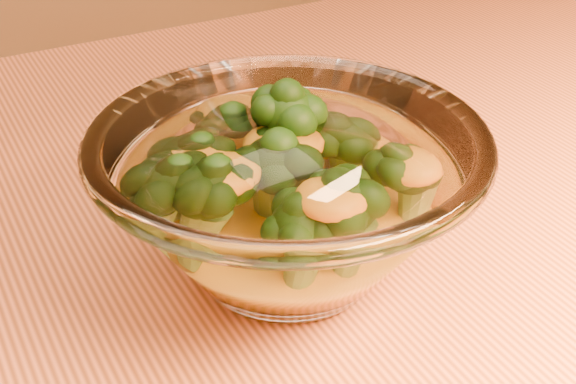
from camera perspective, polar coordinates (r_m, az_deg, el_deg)
The scene contains 4 objects.
table at distance 0.61m, azimuth 5.71°, elevation -9.34°, with size 1.20×0.80×0.75m.
glass_bowl at distance 0.46m, azimuth 0.00°, elevation -0.52°, with size 0.23×0.23×0.10m.
cheese_sauce at distance 0.47m, azimuth 0.00°, elevation -2.69°, with size 0.12×0.12×0.03m, color orange.
broccoli_heap at distance 0.45m, azimuth -1.37°, elevation 1.18°, with size 0.16×0.15×0.08m.
Camera 1 is at (-0.27, -0.37, 1.05)m, focal length 50.00 mm.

